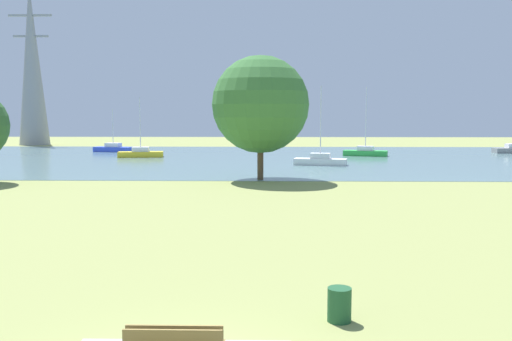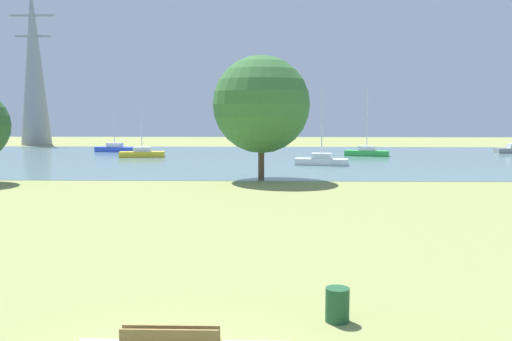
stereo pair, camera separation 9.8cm
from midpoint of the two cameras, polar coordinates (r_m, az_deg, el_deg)
ground_plane at (r=32.29m, az=-1.82°, el=-2.80°), size 160.00×160.00×0.00m
litter_bin at (r=13.72m, az=8.16°, el=-13.19°), size 0.56×0.56×0.80m
water_surface at (r=60.10m, az=-0.34°, el=1.24°), size 140.00×40.00×0.02m
sailboat_green at (r=64.37m, az=10.87°, el=1.85°), size 5.03×2.74×7.61m
sailboat_yellow at (r=62.74m, az=-11.55°, el=1.72°), size 4.96×2.13×6.45m
sailboat_blue at (r=71.96m, az=-14.18°, el=2.17°), size 5.02×2.65×5.25m
sailboat_white at (r=52.56m, az=6.42°, el=1.03°), size 5.01×2.48×7.25m
tree_west_far at (r=40.78m, az=0.38°, el=6.65°), size 6.97×6.97×8.91m
electricity_pylon at (r=91.67m, az=-21.61°, el=9.87°), size 6.40×4.40×23.78m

